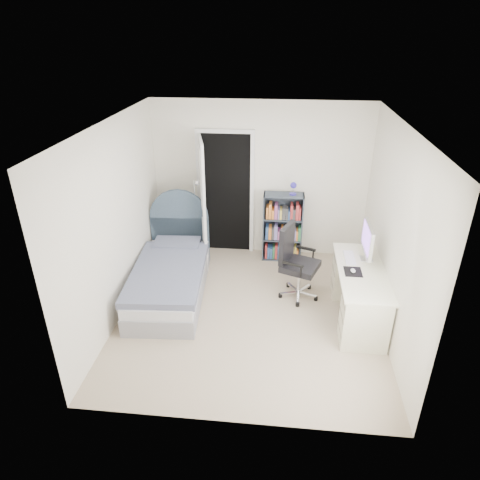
# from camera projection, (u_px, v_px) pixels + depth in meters

# --- Properties ---
(room_shell) EXTENTS (3.50, 3.70, 2.60)m
(room_shell) POSITION_uv_depth(u_px,v_px,m) (251.00, 229.00, 5.21)
(room_shell) COLOR tan
(room_shell) RESTS_ON ground
(door) EXTENTS (0.92, 0.81, 2.06)m
(door) POSITION_uv_depth(u_px,v_px,m) (211.00, 198.00, 6.72)
(door) COLOR black
(door) RESTS_ON ground
(bed) EXTENTS (1.07, 2.06, 1.23)m
(bed) POSITION_uv_depth(u_px,v_px,m) (171.00, 275.00, 6.10)
(bed) COLOR gray
(bed) RESTS_ON ground
(nightstand) EXTENTS (0.41, 0.41, 0.60)m
(nightstand) POSITION_uv_depth(u_px,v_px,m) (179.00, 232.00, 7.09)
(nightstand) COLOR tan
(nightstand) RESTS_ON ground
(floor_lamp) EXTENTS (0.20, 0.20, 1.39)m
(floor_lamp) POSITION_uv_depth(u_px,v_px,m) (197.00, 229.00, 6.78)
(floor_lamp) COLOR silver
(floor_lamp) RESTS_ON ground
(bookcase) EXTENTS (0.63, 0.27, 1.34)m
(bookcase) POSITION_uv_depth(u_px,v_px,m) (283.00, 230.00, 6.88)
(bookcase) COLOR #3A444F
(bookcase) RESTS_ON ground
(desk) EXTENTS (0.59, 1.47, 1.21)m
(desk) POSITION_uv_depth(u_px,v_px,m) (359.00, 291.00, 5.51)
(desk) COLOR #EBE7C5
(desk) RESTS_ON ground
(office_chair) EXTENTS (0.61, 0.61, 1.06)m
(office_chair) POSITION_uv_depth(u_px,v_px,m) (295.00, 259.00, 5.90)
(office_chair) COLOR silver
(office_chair) RESTS_ON ground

